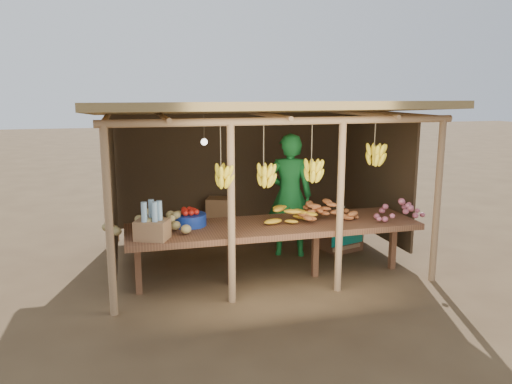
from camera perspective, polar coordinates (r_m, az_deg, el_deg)
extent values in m
plane|color=brown|center=(7.81, 0.00, -7.57)|extent=(60.00, 60.00, 0.00)
cylinder|color=#A87E56|center=(5.82, -16.46, -3.40)|extent=(0.09, 0.09, 2.20)
cylinder|color=#A87E56|center=(7.05, 20.01, -1.08)|extent=(0.09, 0.09, 2.20)
cylinder|color=#A87E56|center=(8.76, -16.00, 1.51)|extent=(0.09, 0.09, 2.20)
cylinder|color=#A87E56|center=(9.62, 9.87, 2.64)|extent=(0.09, 0.09, 2.20)
cylinder|color=#A87E56|center=(5.94, -2.84, -2.65)|extent=(0.09, 0.09, 2.20)
cylinder|color=#A87E56|center=(6.37, 9.59, -1.83)|extent=(0.09, 0.09, 2.20)
cylinder|color=#A87E56|center=(5.95, 3.73, 8.10)|extent=(4.40, 0.09, 0.09)
cylinder|color=#A87E56|center=(8.85, -2.52, 9.20)|extent=(4.40, 0.09, 0.09)
cube|color=#9C7E49|center=(7.39, 0.00, 9.47)|extent=(4.70, 3.50, 0.28)
cube|color=#43311F|center=(8.92, -2.43, 2.83)|extent=(4.20, 0.04, 1.98)
cube|color=#43311F|center=(7.46, -16.05, 0.69)|extent=(0.04, 2.40, 1.98)
cube|color=#43311F|center=(8.45, 13.43, 2.04)|extent=(0.04, 2.40, 1.98)
cube|color=brown|center=(6.71, 2.08, -3.99)|extent=(3.90, 1.05, 0.08)
cube|color=brown|center=(6.56, -13.33, -8.32)|extent=(0.08, 0.08, 0.72)
cube|color=brown|center=(6.69, -2.92, -7.64)|extent=(0.08, 0.08, 0.72)
cube|color=brown|center=(7.02, 6.78, -6.78)|extent=(0.08, 0.08, 0.72)
cube|color=brown|center=(7.53, 15.36, -5.85)|extent=(0.08, 0.08, 0.72)
cylinder|color=navy|center=(6.65, -7.64, -3.17)|extent=(0.45, 0.45, 0.16)
cube|color=#956843|center=(6.11, -11.76, -4.23)|extent=(0.46, 0.42, 0.24)
imported|color=#1A752D|center=(7.75, 3.84, -0.37)|extent=(0.82, 0.67, 1.92)
cube|color=brown|center=(8.28, 9.62, -4.72)|extent=(0.68, 0.62, 0.53)
cube|color=#0C8A77|center=(8.21, 9.69, -2.78)|extent=(0.76, 0.70, 0.05)
cube|color=#956843|center=(8.80, -4.09, -4.07)|extent=(0.53, 0.48, 0.35)
cube|color=#956843|center=(8.71, -4.12, -1.83)|extent=(0.53, 0.48, 0.35)
cube|color=#956843|center=(8.73, -7.24, -4.27)|extent=(0.53, 0.48, 0.35)
ellipsoid|color=#43311F|center=(8.62, -11.31, -4.26)|extent=(0.42, 0.42, 0.56)
ellipsoid|color=#43311F|center=(8.64, -8.80, -4.12)|extent=(0.42, 0.42, 0.56)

